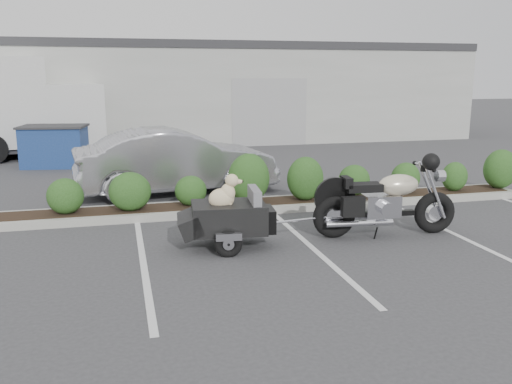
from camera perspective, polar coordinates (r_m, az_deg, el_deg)
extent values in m
plane|color=#38383A|center=(9.06, -2.40, -5.47)|extent=(90.00, 90.00, 0.00)
cube|color=#9E9E93|center=(11.32, 0.24, -1.43)|extent=(12.00, 1.00, 0.15)
cube|color=#9EA099|center=(25.51, -10.52, 10.41)|extent=(26.00, 10.00, 4.00)
torus|color=black|center=(9.40, 8.21, -2.59)|extent=(0.76, 0.26, 0.75)
torus|color=black|center=(10.08, 18.27, -2.07)|extent=(0.76, 0.26, 0.75)
cylinder|color=silver|center=(9.40, 8.21, -2.59)|extent=(0.32, 0.16, 0.31)
cylinder|color=silver|center=(10.08, 18.27, -2.07)|extent=(0.28, 0.14, 0.27)
cylinder|color=silver|center=(9.86, 18.31, 0.07)|extent=(0.48, 0.10, 0.99)
cylinder|color=silver|center=(10.06, 17.74, 0.34)|extent=(0.48, 0.10, 0.99)
cylinder|color=silver|center=(9.80, 17.26, 2.60)|extent=(0.11, 0.78, 0.04)
cylinder|color=silver|center=(9.97, 18.80, 1.61)|extent=(0.15, 0.21, 0.20)
sphere|color=black|center=(9.47, 17.94, 3.04)|extent=(0.32, 0.32, 0.29)
cube|color=silver|center=(9.63, 13.01, -1.39)|extent=(0.65, 0.44, 0.38)
cube|color=black|center=(9.71, 13.58, -2.20)|extent=(1.01, 0.21, 0.09)
ellipsoid|color=beige|center=(9.67, 14.76, 0.74)|extent=(0.77, 0.48, 0.37)
cube|color=black|center=(9.44, 11.22, 0.50)|extent=(0.64, 0.39, 0.13)
cube|color=black|center=(9.32, 9.50, 1.04)|extent=(0.16, 0.35, 0.18)
cylinder|color=silver|center=(9.36, 10.85, -3.25)|extent=(1.17, 0.21, 0.10)
cylinder|color=silver|center=(9.72, 10.06, -2.63)|extent=(1.17, 0.21, 0.10)
cube|color=black|center=(9.12, 10.17, -1.53)|extent=(0.39, 0.19, 0.33)
cube|color=black|center=(8.75, -2.90, -2.69)|extent=(1.24, 0.91, 0.47)
cube|color=slate|center=(8.73, -0.16, -0.67)|extent=(0.20, 0.70, 0.33)
cube|color=slate|center=(8.73, -2.54, -1.93)|extent=(0.84, 0.76, 0.04)
cube|color=black|center=(8.74, -6.90, -3.33)|extent=(0.50, 0.84, 0.41)
cube|color=black|center=(8.85, 1.13, -2.88)|extent=(0.27, 0.58, 0.38)
torus|color=black|center=(8.39, -2.92, -5.51)|extent=(0.44, 0.16, 0.43)
torus|color=black|center=(9.28, -3.53, -3.75)|extent=(0.44, 0.16, 0.43)
cube|color=silver|center=(8.29, -2.89, -4.75)|extent=(0.41, 0.13, 0.11)
cube|color=silver|center=(9.30, -3.57, -2.87)|extent=(0.41, 0.13, 0.11)
cylinder|color=black|center=(8.83, -3.24, -4.59)|extent=(0.14, 1.00, 0.04)
cylinder|color=silver|center=(8.92, 2.82, -3.29)|extent=(0.67, 0.10, 0.04)
ellipsoid|color=beige|center=(8.66, -3.65, -0.70)|extent=(0.44, 0.32, 0.33)
ellipsoid|color=beige|center=(8.65, -2.99, -0.10)|extent=(0.26, 0.25, 0.31)
sphere|color=beige|center=(8.61, -2.56, 1.22)|extent=(0.23, 0.23, 0.21)
ellipsoid|color=beige|center=(8.63, -1.90, 1.09)|extent=(0.16, 0.10, 0.08)
sphere|color=black|center=(8.64, -1.46, 1.11)|extent=(0.04, 0.04, 0.04)
ellipsoid|color=beige|center=(8.54, -2.82, 1.28)|extent=(0.06, 0.05, 0.12)
ellipsoid|color=beige|center=(8.66, -2.90, 1.43)|extent=(0.06, 0.05, 0.12)
cylinder|color=beige|center=(8.63, -2.71, -1.56)|extent=(0.05, 0.05, 0.13)
cylinder|color=beige|center=(8.76, -2.80, -1.35)|extent=(0.05, 0.05, 0.13)
imported|color=#A6A6AD|center=(12.85, -8.39, 3.23)|extent=(4.79, 2.16, 1.53)
cube|color=navy|center=(17.57, -20.43, 4.47)|extent=(1.96, 1.46, 1.20)
cube|color=#2D2D30|center=(17.50, -20.58, 6.48)|extent=(2.08, 1.58, 0.06)
cube|color=silver|center=(20.29, -19.29, 7.48)|extent=(2.67, 2.88, 2.27)
cube|color=black|center=(20.32, -19.23, 6.61)|extent=(0.65, 1.90, 1.03)
cylinder|color=black|center=(19.22, -18.98, 4.79)|extent=(0.97, 0.55, 0.93)
cylinder|color=black|center=(21.43, -20.33, 5.41)|extent=(0.97, 0.55, 0.93)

